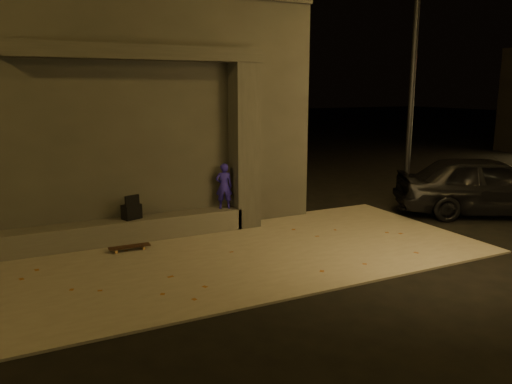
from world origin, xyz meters
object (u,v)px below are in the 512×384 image
column (244,147)px  skateboard (129,247)px  car_a (487,186)px  skateboarder (224,186)px  backpack (132,210)px

column → skateboard: column is taller
skateboard → car_a: bearing=-5.6°
skateboarder → skateboard: bearing=33.2°
backpack → skateboard: (-0.21, -0.65, -0.55)m
skateboard → car_a: size_ratio=0.18×
skateboard → car_a: 8.70m
backpack → car_a: bearing=-32.2°
column → backpack: column is taller
skateboard → column: bearing=14.3°
column → skateboarder: size_ratio=3.57×
skateboarder → car_a: skateboarder is taller
column → skateboard: (-2.76, -0.65, -1.73)m
skateboarder → skateboard: (-2.26, -0.65, -0.88)m
skateboarder → backpack: (-2.04, 0.00, -0.33)m
skateboarder → car_a: (6.36, -1.65, -0.25)m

